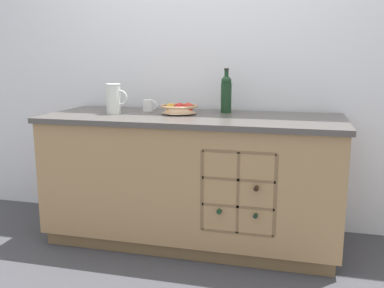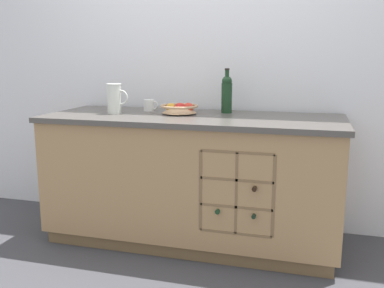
% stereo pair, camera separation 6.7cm
% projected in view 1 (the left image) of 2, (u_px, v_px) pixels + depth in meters
% --- Properties ---
extents(ground_plane, '(14.00, 14.00, 0.00)m').
position_uv_depth(ground_plane, '(192.00, 239.00, 3.06)').
color(ground_plane, '#424247').
extents(back_wall, '(4.40, 0.06, 2.55)m').
position_uv_depth(back_wall, '(206.00, 57.00, 3.21)').
color(back_wall, white).
rests_on(back_wall, ground_plane).
extents(kitchen_island, '(2.01, 0.77, 0.89)m').
position_uv_depth(kitchen_island, '(192.00, 178.00, 2.97)').
color(kitchen_island, brown).
rests_on(kitchen_island, ground_plane).
extents(fruit_bowl, '(0.26, 0.26, 0.08)m').
position_uv_depth(fruit_bowl, '(179.00, 108.00, 2.96)').
color(fruit_bowl, tan).
rests_on(fruit_bowl, kitchen_island).
extents(white_pitcher, '(0.16, 0.10, 0.21)m').
position_uv_depth(white_pitcher, '(114.00, 98.00, 2.96)').
color(white_pitcher, silver).
rests_on(white_pitcher, kitchen_island).
extents(ceramic_mug, '(0.11, 0.07, 0.08)m').
position_uv_depth(ceramic_mug, '(148.00, 105.00, 3.12)').
color(ceramic_mug, white).
rests_on(ceramic_mug, kitchen_island).
extents(standing_wine_bottle, '(0.08, 0.08, 0.31)m').
position_uv_depth(standing_wine_bottle, '(226.00, 93.00, 3.01)').
color(standing_wine_bottle, '#19381E').
rests_on(standing_wine_bottle, kitchen_island).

